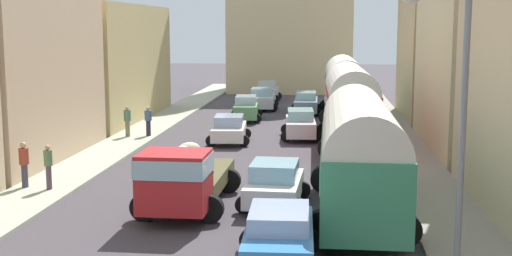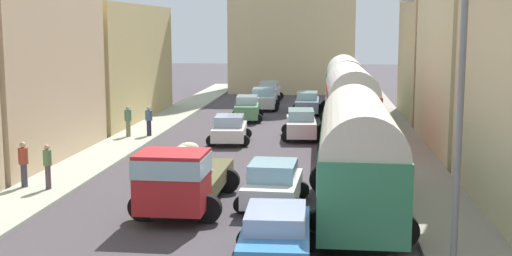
# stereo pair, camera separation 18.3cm
# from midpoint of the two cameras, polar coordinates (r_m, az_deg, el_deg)

# --- Properties ---
(ground_plane) EXTENTS (154.00, 154.00, 0.00)m
(ground_plane) POSITION_cam_midpoint_polar(r_m,az_deg,el_deg) (35.95, 0.78, -1.23)
(ground_plane) COLOR #443E43
(sidewalk_left) EXTENTS (2.50, 70.00, 0.14)m
(sidewalk_left) POSITION_cam_midpoint_polar(r_m,az_deg,el_deg) (37.30, -10.37, -0.90)
(sidewalk_left) COLOR #A6AC97
(sidewalk_left) RESTS_ON ground
(sidewalk_right) EXTENTS (2.50, 70.00, 0.14)m
(sidewalk_right) POSITION_cam_midpoint_polar(r_m,az_deg,el_deg) (36.00, 12.35, -1.30)
(sidewalk_right) COLOR gray
(sidewalk_right) RESTS_ON ground
(building_left_2) EXTENTS (6.06, 11.16, 11.22)m
(building_left_2) POSITION_cam_midpoint_polar(r_m,az_deg,el_deg) (32.65, -20.49, 7.19)
(building_left_2) COLOR tan
(building_left_2) RESTS_ON ground
(building_left_3) EXTENTS (5.33, 14.83, 7.55)m
(building_left_3) POSITION_cam_midpoint_polar(r_m,az_deg,el_deg) (45.37, -12.51, 5.42)
(building_left_3) COLOR tan
(building_left_3) RESTS_ON ground
(building_right_2) EXTENTS (4.50, 11.36, 10.23)m
(building_right_2) POSITION_cam_midpoint_polar(r_m,az_deg,el_deg) (35.18, 18.15, 6.57)
(building_right_2) COLOR beige
(building_right_2) RESTS_ON ground
(building_right_3) EXTENTS (6.48, 9.42, 9.33)m
(building_right_3) POSITION_cam_midpoint_polar(r_m,az_deg,el_deg) (46.35, 16.36, 6.46)
(building_right_3) COLOR tan
(building_right_3) RESTS_ON ground
(distant_church) EXTENTS (11.51, 7.40, 22.26)m
(distant_church) POSITION_cam_midpoint_polar(r_m,az_deg,el_deg) (64.11, 3.23, 10.16)
(distant_church) COLOR tan
(distant_church) RESTS_ON ground
(parked_bus_0) EXTENTS (3.32, 9.88, 3.93)m
(parked_bus_0) POSITION_cam_midpoint_polar(r_m,az_deg,el_deg) (21.93, 8.87, -1.94)
(parked_bus_0) COLOR #398D64
(parked_bus_0) RESTS_ON ground
(parked_bus_1) EXTENTS (3.35, 8.85, 4.22)m
(parked_bus_1) POSITION_cam_midpoint_polar(r_m,az_deg,el_deg) (34.03, 8.18, 2.12)
(parked_bus_1) COLOR red
(parked_bus_1) RESTS_ON ground
(parked_bus_2) EXTENTS (3.37, 8.93, 4.16)m
(parked_bus_2) POSITION_cam_midpoint_polar(r_m,az_deg,el_deg) (45.03, 7.71, 3.64)
(parked_bus_2) COLOR #319263
(parked_bus_2) RESTS_ON ground
(cargo_truck_0) EXTENTS (3.07, 6.64, 2.29)m
(cargo_truck_0) POSITION_cam_midpoint_polar(r_m,az_deg,el_deg) (22.48, -6.04, -4.14)
(cargo_truck_0) COLOR #B42023
(cargo_truck_0) RESTS_ON ground
(car_0) EXTENTS (2.44, 3.96, 1.47)m
(car_0) POSITION_cam_midpoint_polar(r_m,az_deg,el_deg) (35.77, -2.12, -0.08)
(car_0) COLOR white
(car_0) RESTS_ON ground
(car_1) EXTENTS (2.30, 4.16, 1.64)m
(car_1) POSITION_cam_midpoint_polar(r_m,az_deg,el_deg) (44.22, -0.64, 1.70)
(car_1) COLOR #558D5A
(car_1) RESTS_ON ground
(car_2) EXTENTS (2.52, 4.36, 1.61)m
(car_2) POSITION_cam_midpoint_polar(r_m,az_deg,el_deg) (50.13, 0.75, 2.50)
(car_2) COLOR silver
(car_2) RESTS_ON ground
(car_3) EXTENTS (2.25, 3.86, 1.64)m
(car_3) POSITION_cam_midpoint_polar(r_m,az_deg,el_deg) (56.11, 1.23, 3.16)
(car_3) COLOR silver
(car_3) RESTS_ON ground
(car_4) EXTENTS (2.39, 4.09, 1.54)m
(car_4) POSITION_cam_midpoint_polar(r_m,az_deg,el_deg) (17.41, 2.00, -9.29)
(car_4) COLOR #3B86CE
(car_4) RESTS_ON ground
(car_5) EXTENTS (2.46, 3.77, 1.53)m
(car_5) POSITION_cam_midpoint_polar(r_m,az_deg,el_deg) (23.23, 1.68, -4.77)
(car_5) COLOR white
(car_5) RESTS_ON ground
(car_6) EXTENTS (2.34, 4.28, 1.61)m
(car_6) POSITION_cam_midpoint_polar(r_m,az_deg,el_deg) (37.22, 3.98, 0.35)
(car_6) COLOR white
(car_6) RESTS_ON ground
(car_7) EXTENTS (2.22, 4.20, 1.58)m
(car_7) POSITION_cam_midpoint_polar(r_m,az_deg,el_deg) (47.68, 4.49, 2.14)
(car_7) COLOR gray
(car_7) RESTS_ON ground
(pedestrian_0) EXTENTS (0.43, 0.43, 1.82)m
(pedestrian_0) POSITION_cam_midpoint_polar(r_m,az_deg,el_deg) (26.09, -17.11, -3.02)
(pedestrian_0) COLOR #523E49
(pedestrian_0) RESTS_ON ground
(pedestrian_1) EXTENTS (0.51, 0.51, 1.87)m
(pedestrian_1) POSITION_cam_midpoint_polar(r_m,az_deg,el_deg) (26.72, -18.98, -2.81)
(pedestrian_1) COLOR #403D4D
(pedestrian_1) RESTS_ON ground
(pedestrian_2) EXTENTS (0.52, 0.52, 1.82)m
(pedestrian_2) POSITION_cam_midpoint_polar(r_m,az_deg,el_deg) (37.55, -10.69, 0.64)
(pedestrian_2) COLOR #776C51
(pedestrian_2) RESTS_ON ground
(pedestrian_3) EXTENTS (0.53, 0.53, 1.77)m
(pedestrian_3) POSITION_cam_midpoint_polar(r_m,az_deg,el_deg) (37.63, -8.96, 0.65)
(pedestrian_3) COLOR #2C243B
(pedestrian_3) RESTS_ON ground
(streetlamp_near) EXTENTS (1.61, 0.28, 6.98)m
(streetlamp_near) POSITION_cam_midpoint_polar(r_m,az_deg,el_deg) (16.52, 16.59, 1.21)
(streetlamp_near) COLOR gray
(streetlamp_near) RESTS_ON ground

